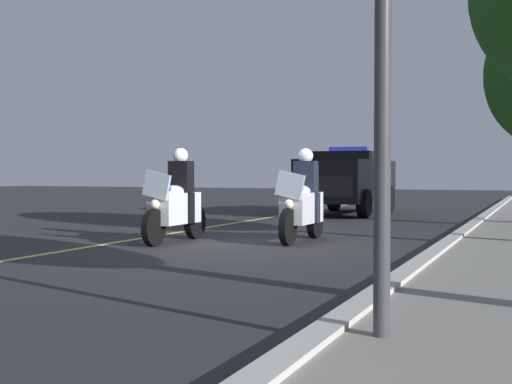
{
  "coord_description": "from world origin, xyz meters",
  "views": [
    {
      "loc": [
        11.19,
        5.03,
        1.27
      ],
      "look_at": [
        -0.86,
        0.0,
        0.9
      ],
      "focal_mm": 48.63,
      "sensor_mm": 36.0,
      "label": 1
    }
  ],
  "objects": [
    {
      "name": "curb_strip",
      "position": [
        0.0,
        3.56,
        0.07
      ],
      "size": [
        48.0,
        0.24,
        0.15
      ],
      "primitive_type": "cube",
      "color": "#B7B5AD",
      "rests_on": "ground"
    },
    {
      "name": "lane_stripe_center",
      "position": [
        0.0,
        -2.13,
        0.0
      ],
      "size": [
        48.0,
        0.12,
        0.01
      ],
      "primitive_type": "cube",
      "color": "#E0D14C",
      "rests_on": "ground"
    },
    {
      "name": "police_motorcycle_lead_left",
      "position": [
        0.15,
        -1.15,
        0.7
      ],
      "size": [
        2.14,
        0.56,
        1.72
      ],
      "color": "black",
      "rests_on": "ground"
    },
    {
      "name": "ground_plane",
      "position": [
        0.0,
        0.0,
        0.0
      ],
      "size": [
        80.0,
        80.0,
        0.0
      ],
      "primitive_type": "plane",
      "color": "#28282B"
    },
    {
      "name": "police_suv",
      "position": [
        -9.4,
        -0.52,
        1.07
      ],
      "size": [
        4.92,
        2.11,
        2.05
      ],
      "color": "black",
      "rests_on": "ground"
    },
    {
      "name": "police_motorcycle_lead_right",
      "position": [
        -0.85,
        0.93,
        0.7
      ],
      "size": [
        2.14,
        0.56,
        1.72
      ],
      "color": "black",
      "rests_on": "ground"
    }
  ]
}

